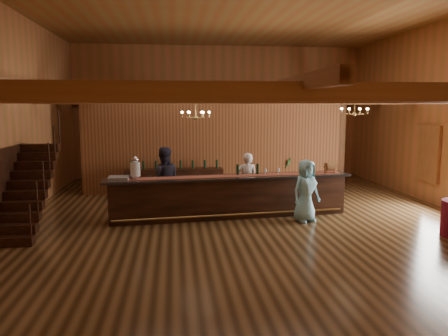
{
  "coord_description": "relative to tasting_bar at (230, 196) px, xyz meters",
  "views": [
    {
      "loc": [
        -1.88,
        -11.58,
        3.0
      ],
      "look_at": [
        -0.46,
        0.82,
        1.23
      ],
      "focal_mm": 35.0,
      "sensor_mm": 36.0,
      "label": 1
    }
  ],
  "objects": [
    {
      "name": "raffle_drum",
      "position": [
        2.89,
        0.25,
        0.73
      ],
      "size": [
        0.34,
        0.24,
        0.3
      ],
      "color": "brown",
      "rests_on": "tasting_bar"
    },
    {
      "name": "guest",
      "position": [
        1.9,
        -0.7,
        0.25
      ],
      "size": [
        0.94,
        0.78,
        1.64
      ],
      "primitive_type": "imported",
      "rotation": [
        0.0,
        0.0,
        0.38
      ],
      "color": "#8AD7ED",
      "rests_on": "floor"
    },
    {
      "name": "backroom_boxes",
      "position": [
        0.1,
        5.53,
        -0.04
      ],
      "size": [
        4.1,
        0.6,
        1.1
      ],
      "color": "#3B1C0F",
      "rests_on": "floor"
    },
    {
      "name": "staff_second",
      "position": [
        -1.79,
        0.64,
        0.37
      ],
      "size": [
        0.94,
        0.75,
        1.87
      ],
      "primitive_type": "imported",
      "rotation": [
        0.0,
        0.0,
        3.19
      ],
      "color": "#262535",
      "rests_on": "floor"
    },
    {
      "name": "wall_left",
      "position": [
        -5.61,
        0.03,
        2.18
      ],
      "size": [
        0.1,
        14.0,
        5.5
      ],
      "primitive_type": "cube",
      "color": "#B4693E",
      "rests_on": "floor"
    },
    {
      "name": "bar_bottle_1",
      "position": [
        0.79,
        0.21,
        0.7
      ],
      "size": [
        0.07,
        0.07,
        0.3
      ],
      "primitive_type": "cylinder",
      "color": "black",
      "rests_on": "tasting_bar"
    },
    {
      "name": "floor",
      "position": [
        0.39,
        0.03,
        -0.57
      ],
      "size": [
        14.0,
        14.0,
        0.0
      ],
      "primitive_type": "plane",
      "color": "brown",
      "rests_on": "ground"
    },
    {
      "name": "floor_plant",
      "position": [
        2.5,
        3.63,
        0.03
      ],
      "size": [
        0.77,
        0.68,
        1.19
      ],
      "primitive_type": "imported",
      "rotation": [
        0.0,
        0.0,
        0.26
      ],
      "color": "#2B6C2B",
      "rests_on": "floor"
    },
    {
      "name": "chandelier_left",
      "position": [
        -0.88,
        0.85,
        2.2
      ],
      "size": [
        0.8,
        0.8,
        0.58
      ],
      "color": "#A58346",
      "rests_on": "beam_grid"
    },
    {
      "name": "tasting_bar",
      "position": [
        0.0,
        0.0,
        0.0
      ],
      "size": [
        6.79,
        1.53,
        1.14
      ],
      "rotation": [
        0.0,
        0.0,
        0.1
      ],
      "color": "#3B1C0F",
      "rests_on": "floor"
    },
    {
      "name": "staircase",
      "position": [
        -5.06,
        -0.71,
        0.43
      ],
      "size": [
        1.0,
        2.8,
        2.0
      ],
      "color": "#3B1C0F",
      "rests_on": "floor"
    },
    {
      "name": "window_right_back",
      "position": [
        6.34,
        1.03,
        0.98
      ],
      "size": [
        0.12,
        1.05,
        1.75
      ],
      "primitive_type": "cube",
      "color": "white",
      "rests_on": "wall_right"
    },
    {
      "name": "wall_front",
      "position": [
        0.39,
        -6.97,
        2.18
      ],
      "size": [
        12.0,
        0.1,
        5.5
      ],
      "primitive_type": "cube",
      "color": "#B4693E",
      "rests_on": "floor"
    },
    {
      "name": "bar_bottle_0",
      "position": [
        0.23,
        0.15,
        0.7
      ],
      "size": [
        0.07,
        0.07,
        0.3
      ],
      "primitive_type": "cylinder",
      "color": "black",
      "rests_on": "tasting_bar"
    },
    {
      "name": "beverage_dispenser",
      "position": [
        -2.5,
        -0.2,
        0.84
      ],
      "size": [
        0.26,
        0.26,
        0.6
      ],
      "color": "silver",
      "rests_on": "tasting_bar"
    },
    {
      "name": "wall_back",
      "position": [
        0.39,
        7.03,
        2.18
      ],
      "size": [
        12.0,
        0.1,
        5.5
      ],
      "primitive_type": "cube",
      "color": "#B4693E",
      "rests_on": "floor"
    },
    {
      "name": "bartender",
      "position": [
        0.61,
        0.82,
        0.26
      ],
      "size": [
        0.66,
        0.48,
        1.67
      ],
      "primitive_type": "imported",
      "rotation": [
        0.0,
        0.0,
        3.0
      ],
      "color": "white",
      "rests_on": "floor"
    },
    {
      "name": "support_posts",
      "position": [
        0.39,
        -0.47,
        1.03
      ],
      "size": [
        9.2,
        10.2,
        3.2
      ],
      "color": "olive",
      "rests_on": "floor"
    },
    {
      "name": "chandelier_right",
      "position": [
        3.63,
        0.48,
        2.3
      ],
      "size": [
        0.8,
        0.8,
        0.49
      ],
      "color": "#A58346",
      "rests_on": "beam_grid"
    },
    {
      "name": "glass_rack_tray",
      "position": [
        -2.91,
        -0.35,
        0.6
      ],
      "size": [
        0.5,
        0.5,
        0.1
      ],
      "primitive_type": "cube",
      "color": "gray",
      "rests_on": "tasting_bar"
    },
    {
      "name": "partition_wall",
      "position": [
        -0.11,
        3.53,
        0.98
      ],
      "size": [
        9.0,
        0.18,
        3.1
      ],
      "primitive_type": "cube",
      "color": "brown",
      "rests_on": "floor"
    },
    {
      "name": "backbar_shelf",
      "position": [
        -1.5,
        3.03,
        -0.11
      ],
      "size": [
        3.26,
        0.54,
        0.92
      ],
      "primitive_type": "cube",
      "rotation": [
        0.0,
        0.0,
        0.01
      ],
      "color": "#3B1C0F",
      "rests_on": "floor"
    },
    {
      "name": "beam_grid",
      "position": [
        0.39,
        0.54,
        2.67
      ],
      "size": [
        11.9,
        13.9,
        0.39
      ],
      "color": "olive",
      "rests_on": "wall_left"
    },
    {
      "name": "ceiling",
      "position": [
        0.39,
        0.03,
        4.93
      ],
      "size": [
        14.0,
        14.0,
        0.0
      ],
      "primitive_type": "plane",
      "rotation": [
        3.14,
        0.0,
        0.0
      ],
      "color": "olive",
      "rests_on": "wall_back"
    }
  ]
}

